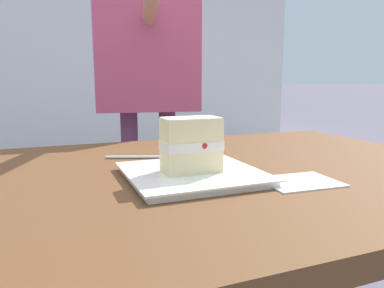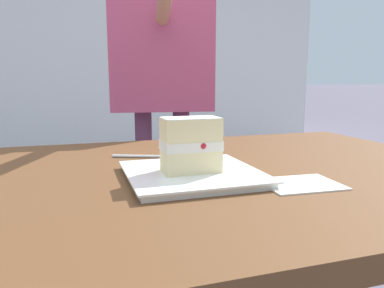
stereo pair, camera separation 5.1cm
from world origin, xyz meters
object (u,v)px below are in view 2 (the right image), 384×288
Objects in this scene: patio_table at (221,210)px; diner_person at (161,50)px; cake_slice at (191,145)px; dessert_fork at (150,156)px; dessert_plate at (192,174)px; paper_napkin at (301,184)px.

diner_person is (-0.03, -0.74, 0.42)m from patio_table.
cake_slice is 0.69× the size of dessert_fork.
dessert_plate is at bearing 101.21° from dessert_fork.
dessert_fork is at bearing -80.38° from cake_slice.
paper_napkin is at bearing 118.84° from patio_table.
diner_person reaches higher than dessert_plate.
cake_slice is at bearing 80.98° from diner_person.
paper_napkin is (-0.23, 0.33, -0.00)m from dessert_fork.
patio_table is 7.51× the size of dessert_fork.
dessert_plate is 0.87m from diner_person.
diner_person is at bearing -98.76° from dessert_plate.
paper_napkin is (-0.19, 0.10, -0.07)m from cake_slice.
dessert_plate is 0.21m from paper_napkin.
cake_slice is at bearing -28.19° from paper_napkin.
patio_table is at bearing -61.16° from paper_napkin.
cake_slice is at bearing 57.24° from dessert_plate.
dessert_plate is at bearing 81.24° from diner_person.
patio_table is 0.85m from diner_person.
dessert_plate is 1.76× the size of paper_napkin.
dessert_plate reaches higher than paper_napkin.
dessert_plate reaches higher than dessert_fork.
diner_person reaches higher than paper_napkin.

